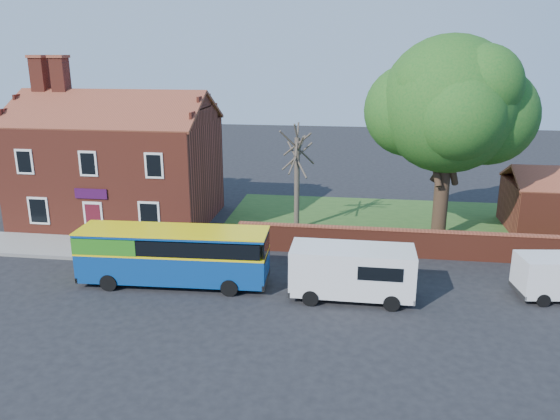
# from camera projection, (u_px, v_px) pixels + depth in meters

# --- Properties ---
(ground) EXTENTS (120.00, 120.00, 0.00)m
(ground) POSITION_uv_depth(u_px,v_px,m) (164.00, 299.00, 24.89)
(ground) COLOR black
(ground) RESTS_ON ground
(pavement) EXTENTS (18.00, 3.50, 0.12)m
(pavement) POSITION_uv_depth(u_px,v_px,m) (82.00, 247.00, 31.29)
(pavement) COLOR gray
(pavement) RESTS_ON ground
(kerb) EXTENTS (18.00, 0.15, 0.14)m
(kerb) POSITION_uv_depth(u_px,v_px,m) (66.00, 258.00, 29.63)
(kerb) COLOR slate
(kerb) RESTS_ON ground
(grass_strip) EXTENTS (26.00, 12.00, 0.04)m
(grass_strip) POSITION_uv_depth(u_px,v_px,m) (425.00, 225.00, 35.46)
(grass_strip) COLOR #426B28
(grass_strip) RESTS_ON ground
(shop_building) EXTENTS (12.30, 8.13, 10.50)m
(shop_building) POSITION_uv_depth(u_px,v_px,m) (119.00, 169.00, 35.80)
(shop_building) COLOR maroon
(shop_building) RESTS_ON ground
(boundary_wall) EXTENTS (22.00, 0.38, 1.60)m
(boundary_wall) POSITION_uv_depth(u_px,v_px,m) (438.00, 245.00, 29.54)
(boundary_wall) COLOR maroon
(boundary_wall) RESTS_ON ground
(bus) EXTENTS (9.15, 2.67, 2.77)m
(bus) POSITION_uv_depth(u_px,v_px,m) (168.00, 253.00, 26.15)
(bus) COLOR navy
(bus) RESTS_ON ground
(van_near) EXTENTS (5.55, 2.33, 2.44)m
(van_near) POSITION_uv_depth(u_px,v_px,m) (352.00, 270.00, 24.67)
(van_near) COLOR white
(van_near) RESTS_ON ground
(large_tree) EXTENTS (9.72, 7.69, 11.86)m
(large_tree) POSITION_uv_depth(u_px,v_px,m) (450.00, 109.00, 30.77)
(large_tree) COLOR black
(large_tree) RESTS_ON ground
(bare_tree) EXTENTS (2.39, 2.85, 6.38)m
(bare_tree) POSITION_uv_depth(u_px,v_px,m) (297.00, 179.00, 33.73)
(bare_tree) COLOR #4C4238
(bare_tree) RESTS_ON ground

